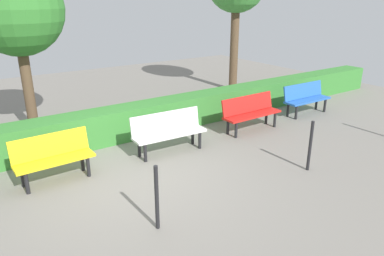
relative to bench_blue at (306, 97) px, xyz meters
name	(u,v)px	position (x,y,z in m)	size (l,w,h in m)	color
ground_plane	(133,177)	(5.79, 0.76, -0.48)	(21.70, 21.70, 0.00)	gray
bench_blue	(306,97)	(0.00, 0.00, 0.00)	(1.53, 0.48, 0.86)	blue
bench_red	(250,111)	(2.22, 0.10, 0.00)	(1.63, 0.49, 0.86)	red
bench_white	(168,130)	(4.61, 0.12, 0.00)	(1.63, 0.53, 0.86)	white
bench_yellow	(53,156)	(7.00, 0.07, 0.00)	(1.39, 0.50, 0.86)	yellow
hedge_row	(138,120)	(4.70, -1.17, -0.10)	(17.70, 0.68, 0.75)	#387F33
tree_mid	(16,10)	(6.76, -2.77, 2.42)	(2.10, 2.10, 3.97)	brown
railing_post_mid	(310,146)	(2.86, 2.43, 0.02)	(0.06, 0.06, 1.00)	black
railing_post_far	(157,198)	(6.19, 2.43, 0.02)	(0.06, 0.06, 1.00)	black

